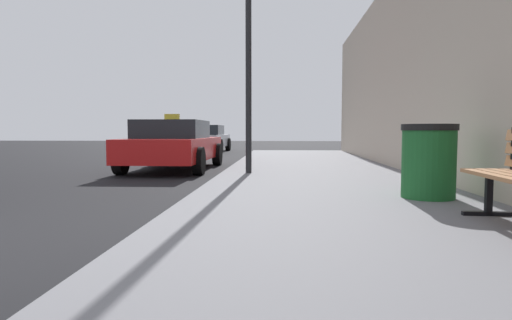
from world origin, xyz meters
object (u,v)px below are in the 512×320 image
trash_bin (429,161)px  car_silver (205,138)px  street_lamp (248,11)px  car_red (174,145)px

trash_bin → car_silver: size_ratio=0.21×
street_lamp → car_red: bearing=133.1°
trash_bin → car_red: 7.09m
trash_bin → street_lamp: street_lamp is taller
trash_bin → street_lamp: 4.87m
trash_bin → car_silver: (-5.49, 14.59, 0.02)m
street_lamp → car_red: size_ratio=1.09×
trash_bin → car_silver: car_silver is taller
car_red → car_silver: (-0.85, 9.23, -0.00)m
street_lamp → car_red: 4.12m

